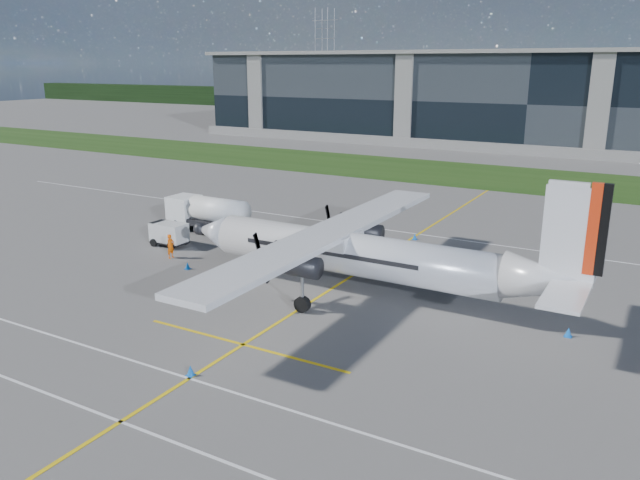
# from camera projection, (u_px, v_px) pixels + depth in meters

# --- Properties ---
(ground) EXTENTS (400.00, 400.00, 0.00)m
(ground) POSITION_uv_depth(u_px,v_px,m) (464.00, 186.00, 70.88)
(ground) COLOR #595755
(ground) RESTS_ON ground
(grass_strip) EXTENTS (400.00, 18.00, 0.04)m
(grass_strip) POSITION_uv_depth(u_px,v_px,m) (483.00, 176.00, 77.55)
(grass_strip) COLOR #1D3E10
(grass_strip) RESTS_ON ground
(terminal_building) EXTENTS (120.00, 20.00, 15.00)m
(terminal_building) POSITION_uv_depth(u_px,v_px,m) (540.00, 101.00, 102.24)
(terminal_building) COLOR black
(terminal_building) RESTS_ON ground
(tree_line) EXTENTS (400.00, 6.00, 6.00)m
(tree_line) POSITION_uv_depth(u_px,v_px,m) (587.00, 107.00, 153.59)
(tree_line) COLOR black
(tree_line) RESTS_ON ground
(pylon_west) EXTENTS (9.00, 4.60, 30.00)m
(pylon_west) POSITION_uv_depth(u_px,v_px,m) (325.00, 58.00, 196.83)
(pylon_west) COLOR gray
(pylon_west) RESTS_ON ground
(yellow_taxiway_centerline) EXTENTS (0.20, 70.00, 0.01)m
(yellow_taxiway_centerline) POSITION_uv_depth(u_px,v_px,m) (378.00, 260.00, 44.39)
(yellow_taxiway_centerline) COLOR yellow
(yellow_taxiway_centerline) RESTS_ON ground
(white_lane_line) EXTENTS (90.00, 0.15, 0.01)m
(white_lane_line) POSITION_uv_depth(u_px,v_px,m) (69.00, 402.00, 25.77)
(white_lane_line) COLOR white
(white_lane_line) RESTS_ON ground
(turboprop_aircraft) EXTENTS (25.78, 26.73, 8.02)m
(turboprop_aircraft) POSITION_uv_depth(u_px,v_px,m) (366.00, 231.00, 36.54)
(turboprop_aircraft) COLOR silver
(turboprop_aircraft) RESTS_ON ground
(fuel_tanker_truck) EXTENTS (7.83, 2.54, 2.93)m
(fuel_tanker_truck) POSITION_uv_depth(u_px,v_px,m) (203.00, 213.00, 51.80)
(fuel_tanker_truck) COLOR white
(fuel_tanker_truck) RESTS_ON ground
(baggage_tug) EXTENTS (2.94, 1.76, 1.76)m
(baggage_tug) POSITION_uv_depth(u_px,v_px,m) (169.00, 234.00, 47.70)
(baggage_tug) COLOR silver
(baggage_tug) RESTS_ON ground
(ground_crew_person) EXTENTS (0.60, 0.83, 2.00)m
(ground_crew_person) POSITION_uv_depth(u_px,v_px,m) (170.00, 244.00, 44.61)
(ground_crew_person) COLOR #F25907
(ground_crew_person) RESTS_ON ground
(safety_cone_stbdwing) EXTENTS (0.36, 0.36, 0.50)m
(safety_cone_stbdwing) POSITION_uv_depth(u_px,v_px,m) (415.00, 236.00, 49.47)
(safety_cone_stbdwing) COLOR blue
(safety_cone_stbdwing) RESTS_ON ground
(safety_cone_portwing) EXTENTS (0.36, 0.36, 0.50)m
(safety_cone_portwing) POSITION_uv_depth(u_px,v_px,m) (191.00, 370.00, 27.89)
(safety_cone_portwing) COLOR blue
(safety_cone_portwing) RESTS_ON ground
(safety_cone_nose_port) EXTENTS (0.36, 0.36, 0.50)m
(safety_cone_nose_port) POSITION_uv_depth(u_px,v_px,m) (187.00, 266.00, 42.35)
(safety_cone_nose_port) COLOR blue
(safety_cone_nose_port) RESTS_ON ground
(safety_cone_tail) EXTENTS (0.36, 0.36, 0.50)m
(safety_cone_tail) POSITION_uv_depth(u_px,v_px,m) (568.00, 332.00, 31.87)
(safety_cone_tail) COLOR blue
(safety_cone_tail) RESTS_ON ground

